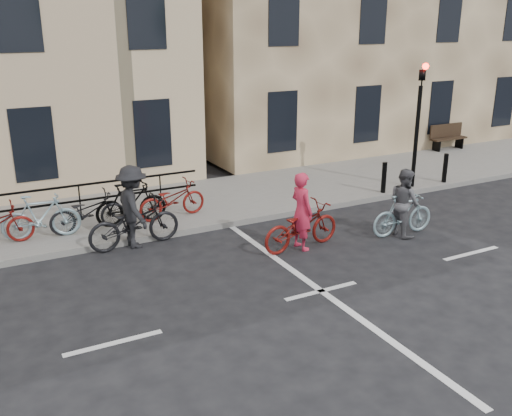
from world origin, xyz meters
name	(u,v)px	position (x,y,z in m)	size (l,w,h in m)	color
ground	(321,291)	(0.00, 0.00, 0.00)	(120.00, 120.00, 0.00)	black
sidewalk	(53,226)	(-4.00, 6.00, 0.07)	(46.00, 4.00, 0.15)	slate
traffic_light	(419,110)	(6.20, 4.34, 2.45)	(0.18, 0.30, 3.90)	black
bollard_east	(384,177)	(5.00, 4.25, 0.60)	(0.14, 0.14, 0.90)	black
bollard_west	(445,168)	(7.40, 4.25, 0.60)	(0.14, 0.14, 0.90)	black
bench	(447,136)	(11.00, 7.73, 0.67)	(1.60, 0.41, 0.97)	black
parked_bikes	(41,217)	(-4.35, 5.04, 0.64)	(8.30, 1.23, 1.05)	black
cyclist_pink	(301,223)	(0.80, 2.04, 0.62)	(2.06, 0.90, 1.78)	maroon
cyclist_grey	(403,208)	(3.42, 1.64, 0.66)	(1.72, 0.83, 1.64)	#84A3AE
cyclist_dark	(134,215)	(-2.50, 3.90, 0.75)	(2.18, 1.27, 1.90)	black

